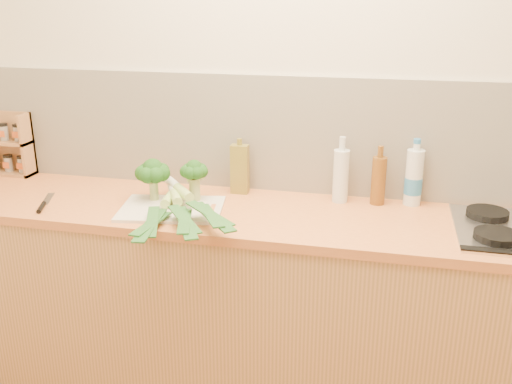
% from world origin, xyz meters
% --- Properties ---
extents(room_shell, '(3.50, 3.50, 3.50)m').
position_xyz_m(room_shell, '(0.00, 1.49, 1.17)').
color(room_shell, beige).
rests_on(room_shell, ground).
extents(counter, '(3.20, 0.62, 0.90)m').
position_xyz_m(counter, '(0.00, 1.20, 0.45)').
color(counter, tan).
rests_on(counter, ground).
extents(chopping_board, '(0.48, 0.39, 0.01)m').
position_xyz_m(chopping_board, '(-0.44, 1.12, 0.91)').
color(chopping_board, beige).
rests_on(chopping_board, counter).
extents(broccoli_left, '(0.15, 0.16, 0.19)m').
position_xyz_m(broccoli_left, '(-0.55, 1.20, 1.04)').
color(broccoli_left, '#96A560').
rests_on(broccoli_left, chopping_board).
extents(broccoli_right, '(0.12, 0.12, 0.18)m').
position_xyz_m(broccoli_right, '(-0.37, 1.24, 1.04)').
color(broccoli_right, '#96A560').
rests_on(broccoli_right, chopping_board).
extents(leek_front, '(0.15, 0.63, 0.04)m').
position_xyz_m(leek_front, '(-0.46, 1.07, 0.94)').
color(leek_front, white).
rests_on(leek_front, chopping_board).
extents(leek_mid, '(0.33, 0.58, 0.04)m').
position_xyz_m(leek_mid, '(-0.38, 1.06, 0.95)').
color(leek_mid, white).
rests_on(leek_mid, chopping_board).
extents(leek_back, '(0.48, 0.56, 0.04)m').
position_xyz_m(leek_back, '(-0.35, 1.10, 0.97)').
color(leek_back, white).
rests_on(leek_back, chopping_board).
extents(chefs_knife, '(0.12, 0.26, 0.02)m').
position_xyz_m(chefs_knife, '(-1.00, 1.03, 0.91)').
color(chefs_knife, silver).
rests_on(chefs_knife, counter).
extents(spice_rack, '(0.27, 0.11, 0.32)m').
position_xyz_m(spice_rack, '(-1.45, 1.44, 1.04)').
color(spice_rack, '#B27F4C').
rests_on(spice_rack, counter).
extents(oil_tin, '(0.08, 0.05, 0.26)m').
position_xyz_m(oil_tin, '(-0.21, 1.41, 1.02)').
color(oil_tin, olive).
rests_on(oil_tin, counter).
extents(glass_bottle, '(0.07, 0.07, 0.30)m').
position_xyz_m(glass_bottle, '(0.26, 1.40, 1.02)').
color(glass_bottle, silver).
rests_on(glass_bottle, counter).
extents(amber_bottle, '(0.06, 0.06, 0.26)m').
position_xyz_m(amber_bottle, '(0.42, 1.41, 1.01)').
color(amber_bottle, brown).
rests_on(amber_bottle, counter).
extents(water_bottle, '(0.08, 0.08, 0.28)m').
position_xyz_m(water_bottle, '(0.57, 1.43, 1.02)').
color(water_bottle, silver).
rests_on(water_bottle, counter).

